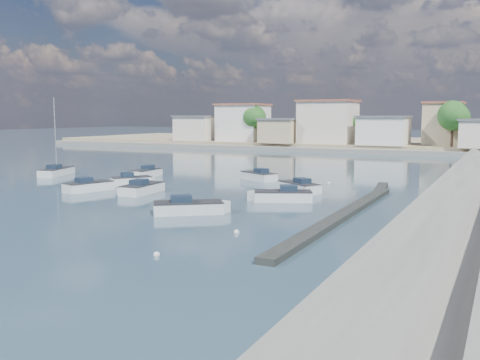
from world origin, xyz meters
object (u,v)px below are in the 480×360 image
Objects in this scene: motorboat_a at (144,189)px; motorboat_g at (145,174)px; motorboat_b at (133,181)px; motorboat_d at (280,196)px; sailboat at (58,171)px; motorboat_h at (192,208)px; motorboat_f at (257,176)px; motorboat_c at (298,187)px; motorboat_e at (91,187)px.

motorboat_g is (-7.25, 9.89, 0.00)m from motorboat_a.
motorboat_b is (-4.18, 3.92, -0.00)m from motorboat_a.
motorboat_d is 21.60m from motorboat_g.
sailboat is (-17.44, 7.13, 0.04)m from motorboat_a.
motorboat_h is at bearing -113.93° from motorboat_d.
motorboat_a is 14.07m from motorboat_f.
motorboat_a is 0.60× the size of sailboat.
sailboat is (-29.93, 6.02, 0.04)m from motorboat_d.
sailboat is at bearing 168.63° from motorboat_d.
motorboat_g is (-12.25, -3.26, 0.00)m from motorboat_f.
motorboat_f is 20.16m from motorboat_h.
motorboat_c and motorboat_d have the same top height.
motorboat_a is 1.11× the size of motorboat_e.
motorboat_a is at bearing -110.82° from motorboat_f.
motorboat_f and motorboat_g have the same top height.
motorboat_e and motorboat_h have the same top height.
motorboat_e is at bearing -125.09° from motorboat_f.
motorboat_f is at bearing 14.90° from motorboat_g.
motorboat_a is 1.15× the size of motorboat_f.
motorboat_f is 12.67m from motorboat_g.
motorboat_c is at bearing 10.56° from motorboat_b.
motorboat_b is 0.79× the size of motorboat_d.
motorboat_f is at bearing 15.01° from sailboat.
motorboat_d is (12.49, 1.12, -0.00)m from motorboat_a.
motorboat_f and motorboat_h have the same top height.
sailboat reaches higher than motorboat_h.
motorboat_e is at bearing -167.26° from motorboat_a.
motorboat_b is 5.13m from motorboat_e.
sailboat reaches higher than motorboat_f.
motorboat_b is 0.81× the size of motorboat_e.
motorboat_a is at bearing -22.25° from sailboat.
motorboat_c is (16.04, 2.99, 0.00)m from motorboat_b.
motorboat_e is 1.00× the size of motorboat_g.
motorboat_b is at bearing 80.39° from motorboat_e.
motorboat_h is at bearing -78.35° from motorboat_f.
motorboat_h is 0.55× the size of sailboat.
motorboat_d is 1.06× the size of motorboat_f.
motorboat_c is at bearing -42.27° from motorboat_f.
motorboat_b and motorboat_e have the same top height.
motorboat_b is 6.71m from motorboat_g.
motorboat_c and motorboat_h have the same top height.
motorboat_g is 0.99× the size of motorboat_h.
motorboat_a and motorboat_b have the same top height.
motorboat_g is (-3.07, 5.97, 0.00)m from motorboat_b.
motorboat_e is at bearing 158.86° from motorboat_h.
motorboat_a is at bearing -174.90° from motorboat_d.
motorboat_a is at bearing -149.77° from motorboat_c.
motorboat_g is (-2.21, 11.03, 0.00)m from motorboat_e.
motorboat_g is (-19.11, 2.98, 0.00)m from motorboat_c.
motorboat_e is 15.13m from motorboat_h.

